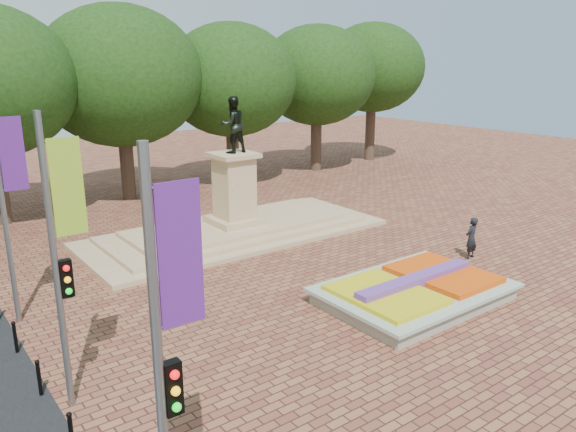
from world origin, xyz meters
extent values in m
plane|color=brown|center=(0.00, 0.00, 0.00)|extent=(90.00, 90.00, 0.00)
cube|color=gray|center=(1.00, -2.00, 0.23)|extent=(6.00, 4.00, 0.45)
cube|color=beige|center=(1.00, -2.00, 0.50)|extent=(6.30, 4.30, 0.12)
cube|color=#FF5E0E|center=(2.45, -2.00, 0.63)|extent=(2.60, 3.40, 0.22)
cube|color=yellow|center=(-0.45, -2.00, 0.62)|extent=(2.60, 3.40, 0.18)
cube|color=#6A3696|center=(1.00, -2.00, 0.72)|extent=(5.20, 0.55, 0.38)
cube|color=tan|center=(0.00, 8.00, 0.10)|extent=(14.00, 6.00, 0.20)
cube|color=tan|center=(0.00, 8.00, 0.30)|extent=(12.00, 5.00, 0.20)
cube|color=tan|center=(0.00, 8.00, 0.50)|extent=(10.00, 4.00, 0.20)
cube|color=tan|center=(0.00, 8.00, 0.75)|extent=(2.20, 2.20, 0.30)
cube|color=tan|center=(0.00, 8.00, 2.30)|extent=(1.50, 1.50, 2.80)
cube|color=tan|center=(0.00, 8.00, 3.80)|extent=(1.90, 1.90, 0.20)
imported|color=black|center=(0.00, 8.00, 5.15)|extent=(1.22, 0.95, 2.50)
cylinder|color=#34261C|center=(-8.00, 18.00, 2.00)|extent=(0.80, 0.80, 4.00)
cylinder|color=#34261C|center=(-1.00, 18.00, 2.00)|extent=(0.80, 0.80, 4.00)
ellipsoid|color=black|center=(-1.00, 18.00, 6.69)|extent=(8.80, 8.80, 7.48)
cylinder|color=#34261C|center=(6.00, 18.00, 2.00)|extent=(0.80, 0.80, 4.00)
ellipsoid|color=black|center=(6.00, 18.00, 6.69)|extent=(8.80, 8.80, 7.48)
cylinder|color=#34261C|center=(13.00, 18.00, 2.00)|extent=(0.80, 0.80, 4.00)
ellipsoid|color=black|center=(13.00, 18.00, 6.69)|extent=(8.80, 8.80, 7.48)
cylinder|color=#34261C|center=(20.00, 18.00, 2.00)|extent=(0.80, 0.80, 4.00)
ellipsoid|color=black|center=(20.00, 18.00, 6.69)|extent=(8.80, 8.80, 7.48)
cylinder|color=slate|center=(-10.20, -6.50, 3.50)|extent=(0.16, 0.16, 7.00)
cube|color=#561D7C|center=(-9.75, -6.50, 5.30)|extent=(0.70, 0.04, 2.20)
cylinder|color=slate|center=(-10.20, -1.00, 3.50)|extent=(0.16, 0.16, 7.00)
cube|color=#90B624|center=(-9.75, -1.00, 5.30)|extent=(0.70, 0.04, 2.20)
cylinder|color=slate|center=(-10.20, 4.50, 3.50)|extent=(0.16, 0.16, 7.00)
cube|color=#561D7C|center=(-9.75, 4.50, 5.30)|extent=(0.70, 0.04, 2.20)
cube|color=black|center=(-10.00, -6.50, 3.20)|extent=(0.28, 0.18, 0.90)
cube|color=black|center=(-10.00, -1.00, 3.20)|extent=(0.28, 0.18, 0.90)
sphere|color=black|center=(-10.70, -2.80, 0.92)|extent=(0.12, 0.12, 0.12)
cylinder|color=black|center=(-10.70, -0.20, 0.45)|extent=(0.10, 0.10, 0.90)
sphere|color=black|center=(-10.70, -0.20, 0.92)|extent=(0.12, 0.12, 0.12)
cylinder|color=black|center=(-10.70, 2.40, 0.45)|extent=(0.10, 0.10, 0.90)
sphere|color=black|center=(-10.70, 2.40, 0.92)|extent=(0.12, 0.12, 0.12)
imported|color=black|center=(6.16, -0.52, 0.88)|extent=(0.69, 0.50, 1.75)
camera|label=1|loc=(-13.10, -13.57, 8.06)|focal=35.00mm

